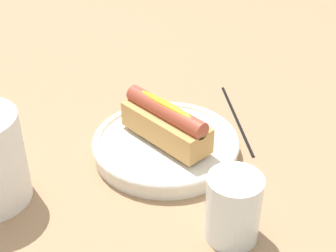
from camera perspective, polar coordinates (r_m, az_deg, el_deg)
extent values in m
plane|color=#9E7A56|center=(0.76, 0.27, -3.64)|extent=(2.40, 2.40, 0.00)
cylinder|color=silver|center=(0.76, 0.00, -2.35)|extent=(0.22, 0.22, 0.02)
torus|color=silver|center=(0.76, 0.00, -1.64)|extent=(0.23, 0.23, 0.01)
cube|color=tan|center=(0.74, 0.00, 0.00)|extent=(0.16, 0.08, 0.04)
cylinder|color=#A84733|center=(0.73, 0.00, 1.83)|extent=(0.15, 0.06, 0.03)
ellipsoid|color=gold|center=(0.72, 0.00, 2.62)|extent=(0.11, 0.03, 0.01)
cylinder|color=white|center=(0.61, 7.51, -9.31)|extent=(0.07, 0.07, 0.09)
cylinder|color=silver|center=(0.62, 7.46, -9.83)|extent=(0.06, 0.06, 0.07)
cylinder|color=black|center=(0.86, 7.91, 0.92)|extent=(0.20, 0.10, 0.01)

